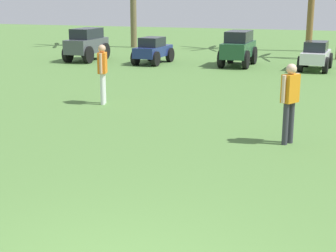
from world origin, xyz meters
TOP-DOWN VIEW (x-y plane):
  - teammate_near_sideline at (1.18, 5.94)m, footprint 0.35×0.46m
  - teammate_deep at (-3.82, 8.24)m, footprint 0.28×0.49m
  - parked_car_slot_a at (-8.45, 16.39)m, footprint 1.22×2.37m
  - parked_car_slot_b at (-5.39, 16.39)m, footprint 1.23×2.26m
  - parked_car_slot_c at (-1.87, 16.82)m, footprint 1.23×2.38m
  - parked_car_slot_d at (1.18, 16.54)m, footprint 1.23×2.26m

SIDE VIEW (x-z plane):
  - parked_car_slot_b at x=-5.39m, z-range 0.01..1.11m
  - parked_car_slot_d at x=1.18m, z-range 0.01..1.11m
  - parked_car_slot_a at x=-8.45m, z-range 0.04..1.44m
  - parked_car_slot_c at x=-1.87m, z-range 0.04..1.44m
  - teammate_near_sideline at x=1.18m, z-range 0.16..1.72m
  - teammate_deep at x=-3.82m, z-range 0.16..1.72m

